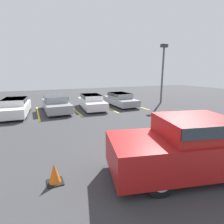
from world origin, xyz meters
TOP-DOWN VIEW (x-y plane):
  - ground_plane at (0.00, 0.00)m, footprint 60.00×60.00m
  - stall_stripe_b at (-4.32, 10.38)m, footprint 0.12×5.36m
  - stall_stripe_c at (-1.41, 10.38)m, footprint 0.12×5.36m
  - stall_stripe_d at (1.49, 10.38)m, footprint 0.12×5.36m
  - stall_stripe_e at (4.40, 10.38)m, footprint 0.12×5.36m
  - pickup_truck at (0.08, -0.77)m, footprint 6.09×3.34m
  - parked_sedan_a at (-5.83, 10.40)m, footprint 2.10×4.76m
  - parked_sedan_b at (-2.91, 10.54)m, footprint 1.87×4.75m
  - parked_sedan_c at (0.11, 10.38)m, footprint 2.14×4.69m
  - parked_sedan_d at (3.07, 10.61)m, footprint 1.82×4.48m
  - light_post at (7.69, 10.19)m, footprint 0.70×0.36m
  - traffic_cone at (-4.23, 0.56)m, footprint 0.46×0.46m

SIDE VIEW (x-z plane):
  - ground_plane at x=0.00m, z-range 0.00..0.00m
  - stall_stripe_b at x=-4.32m, z-range 0.00..0.01m
  - stall_stripe_c at x=-1.41m, z-range 0.00..0.01m
  - stall_stripe_d at x=1.49m, z-range 0.00..0.01m
  - stall_stripe_e at x=4.40m, z-range 0.00..0.01m
  - traffic_cone at x=-4.23m, z-range -0.02..0.59m
  - parked_sedan_d at x=3.07m, z-range 0.04..1.25m
  - parked_sedan_c at x=0.11m, z-range 0.04..1.27m
  - parked_sedan_a at x=-5.83m, z-range 0.04..1.30m
  - parked_sedan_b at x=-2.91m, z-range 0.04..1.34m
  - pickup_truck at x=0.08m, z-range -0.01..1.82m
  - light_post at x=7.69m, z-range 0.67..6.53m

